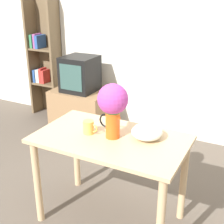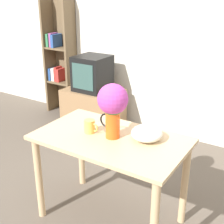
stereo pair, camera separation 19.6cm
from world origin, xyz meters
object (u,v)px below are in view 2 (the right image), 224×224
at_px(coffee_mug, 90,126).
at_px(white_bowl, 147,133).
at_px(flower_vase, 113,104).
at_px(tv_set, 92,73).

height_order(coffee_mug, white_bowl, white_bowl).
distance_m(flower_vase, white_bowl, 0.35).
height_order(flower_vase, white_bowl, flower_vase).
xyz_separation_m(flower_vase, tv_set, (-1.24, 1.44, -0.26)).
bearing_deg(coffee_mug, flower_vase, 7.80).
bearing_deg(flower_vase, coffee_mug, -172.20).
distance_m(white_bowl, tv_set, 2.00).
distance_m(coffee_mug, tv_set, 1.80).
xyz_separation_m(coffee_mug, white_bowl, (0.45, 0.13, 0.00)).
distance_m(flower_vase, coffee_mug, 0.30).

